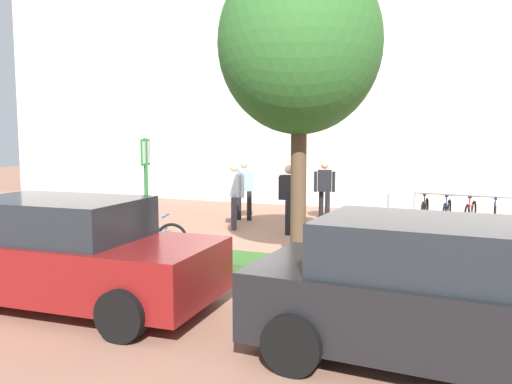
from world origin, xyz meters
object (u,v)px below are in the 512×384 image
bike_at_sign (148,238)px  car_maroon_wagon (66,253)px  parking_sign_post (146,179)px  tree_sidewalk (300,45)px  person_suited_navy (289,195)px  person_suited_dark (324,187)px  car_black_suv (450,295)px  person_shirt_white (234,192)px  bike_rack_cluster (482,212)px  bollard_steel (390,210)px  person_casual_tan (244,186)px

bike_at_sign → car_maroon_wagon: size_ratio=0.37×
bike_at_sign → parking_sign_post: bearing=-58.1°
tree_sidewalk → parking_sign_post: size_ratio=2.34×
person_suited_navy → person_suited_dark: bearing=83.5°
person_suited_dark → car_black_suv: size_ratio=0.40×
person_shirt_white → bike_rack_cluster: bearing=28.4°
tree_sidewalk → car_black_suv: size_ratio=1.28×
person_suited_dark → car_maroon_wagon: size_ratio=0.39×
bollard_steel → car_maroon_wagon: car_maroon_wagon is taller
bike_rack_cluster → parking_sign_post: bearing=-132.8°
parking_sign_post → person_suited_navy: bearing=62.3°
parking_sign_post → bike_at_sign: (-0.08, 0.12, -1.21)m
bike_at_sign → person_shirt_white: size_ratio=0.94×
person_shirt_white → person_suited_navy: 1.55m
bollard_steel → person_shirt_white: person_shirt_white is taller
bollard_steel → person_casual_tan: bearing=-172.6°
car_maroon_wagon → car_black_suv: 5.14m
car_black_suv → parking_sign_post: bearing=153.2°
person_casual_tan → person_suited_navy: bearing=-38.1°
person_shirt_white → tree_sidewalk: bearing=-49.5°
bike_rack_cluster → person_suited_navy: person_suited_navy is taller
person_suited_navy → car_maroon_wagon: 6.56m
person_suited_dark → person_suited_navy: size_ratio=1.00×
tree_sidewalk → bike_at_sign: 4.89m
person_shirt_white → person_casual_tan: same height
person_casual_tan → tree_sidewalk: bearing=-55.9°
tree_sidewalk → bike_at_sign: bearing=179.1°
car_black_suv → person_suited_navy: bearing=122.5°
parking_sign_post → car_maroon_wagon: 3.22m
tree_sidewalk → person_suited_navy: tree_sidewalk is taller
person_suited_navy → car_black_suv: bearing=-57.5°
parking_sign_post → person_suited_dark: (2.07, 5.75, -0.58)m
tree_sidewalk → car_black_suv: bearing=-48.4°
parking_sign_post → person_suited_dark: 6.14m
bollard_steel → car_black_suv: bearing=-77.2°
car_black_suv → person_suited_dark: bearing=113.7°
parking_sign_post → person_casual_tan: parking_sign_post is taller
bike_rack_cluster → person_casual_tan: bearing=-163.9°
person_suited_dark → person_suited_navy: (-0.26, -2.31, 0.00)m
person_suited_dark → bike_rack_cluster: bearing=13.6°
bike_at_sign → person_shirt_white: person_shirt_white is taller
person_casual_tan → parking_sign_post: bearing=-88.8°
bike_at_sign → person_suited_navy: (1.89, 3.31, 0.63)m
tree_sidewalk → person_suited_dark: bearing=101.2°
tree_sidewalk → bike_rack_cluster: tree_sidewalk is taller
car_maroon_wagon → person_suited_navy: bearing=80.7°
bike_at_sign → person_shirt_white: 3.46m
parking_sign_post → bike_at_sign: size_ratio=1.47×
person_casual_tan → person_shirt_white: bearing=-75.8°
bollard_steel → car_maroon_wagon: 9.09m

